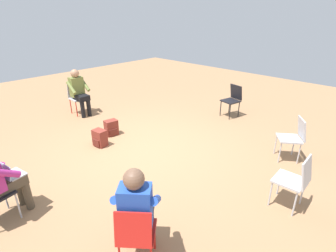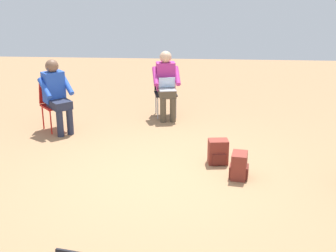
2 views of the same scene
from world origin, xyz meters
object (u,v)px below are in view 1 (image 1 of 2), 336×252
person_in_olive (79,90)px  person_in_blue (137,207)px  chair_west (77,96)px  chair_northeast (294,136)px  chair_southeast (136,233)px  chair_north (233,98)px  chair_east (296,179)px  backpack_by_empty_chair (100,139)px  backpack_near_laptop_user (111,129)px

person_in_olive → person_in_blue: (4.66, -1.87, 0.00)m
chair_west → chair_northeast: same height
person_in_blue → chair_southeast: bearing=-90.0°
chair_west → person_in_blue: 5.19m
chair_west → chair_north: 4.26m
person_in_blue → chair_east: bearing=24.2°
chair_southeast → person_in_blue: person_in_blue is taller
chair_northeast → person_in_blue: person_in_blue is taller
chair_northeast → chair_north: (-2.04, 1.22, 0.00)m
chair_north → person_in_olive: (-3.07, -2.78, 0.20)m
chair_east → person_in_blue: size_ratio=0.69×
chair_north → backpack_by_empty_chair: 3.64m
chair_east → chair_northeast: bearing=18.6°
person_in_blue → backpack_near_laptop_user: (-2.96, 1.68, -0.54)m
person_in_olive → backpack_by_empty_chair: size_ratio=3.44×
chair_northeast → backpack_near_laptop_user: 3.85m
chair_southeast → chair_west: bearing=117.5°
chair_west → chair_northeast: (5.27, 1.56, 0.00)m
chair_northeast → chair_east: (0.53, -1.39, 0.00)m
chair_west → person_in_blue: size_ratio=0.69×
chair_northeast → person_in_blue: 3.48m
chair_east → person_in_blue: 2.28m
person_in_olive → backpack_by_empty_chair: 2.15m
chair_east → backpack_by_empty_chair: 3.78m
person_in_blue → person_in_olive: bearing=117.7°
chair_northeast → chair_southeast: same height
chair_east → person_in_olive: 5.65m
chair_southeast → backpack_by_empty_chair: (-2.80, 1.33, -0.34)m
chair_southeast → backpack_near_laptop_user: bearing=109.1°
chair_northeast → backpack_by_empty_chair: 3.87m
person_in_blue → backpack_near_laptop_user: bearing=110.1°
chair_northeast → chair_southeast: bearing=138.7°
chair_east → backpack_near_laptop_user: bearing=93.2°
chair_east → backpack_by_empty_chair: bearing=100.8°
chair_northeast → person_in_olive: 5.35m
chair_west → backpack_near_laptop_user: bearing=85.0°
chair_northeast → chair_east: 1.49m
chair_southeast → chair_north: size_ratio=1.00×
person_in_olive → chair_north: bearing=133.3°
backpack_near_laptop_user → chair_north: bearing=65.5°
person_in_olive → person_in_blue: 5.03m
chair_west → chair_north: size_ratio=1.00×
backpack_by_empty_chair → person_in_blue: bearing=-24.0°
backpack_near_laptop_user → chair_west: bearing=173.9°
person_in_olive → person_in_blue: bearing=69.2°
backpack_near_laptop_user → chair_east: bearing=5.5°
chair_north → chair_northeast: bearing=161.2°
chair_north → backpack_by_empty_chair: (-1.09, -3.46, -0.34)m
chair_west → backpack_by_empty_chair: chair_west is taller
person_in_olive → person_in_blue: size_ratio=1.00×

